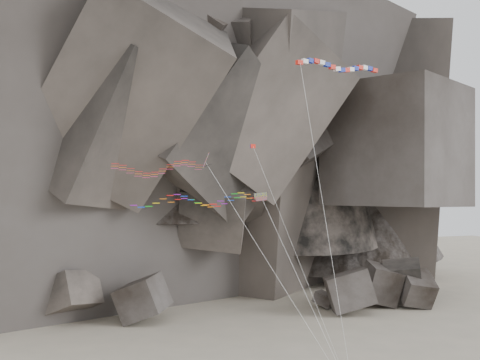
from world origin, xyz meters
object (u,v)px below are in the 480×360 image
object	(u,v)px
delta_kite	(155,168)
pennant_kite	(272,196)
parafoil_kite	(194,200)
banner_kite	(339,69)

from	to	relation	value
delta_kite	pennant_kite	size ratio (longest dim) A/B	0.97
parafoil_kite	pennant_kite	world-z (taller)	pennant_kite
delta_kite	parafoil_kite	size ratio (longest dim) A/B	1.20
banner_kite	parafoil_kite	xyz separation A→B (m)	(-14.27, 3.33, -13.27)
banner_kite	pennant_kite	distance (m)	15.37
banner_kite	pennant_kite	world-z (taller)	banner_kite
banner_kite	parafoil_kite	distance (m)	19.77
banner_kite	delta_kite	bearing A→B (deg)	162.17
banner_kite	pennant_kite	bearing A→B (deg)	-175.34
delta_kite	banner_kite	distance (m)	21.08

